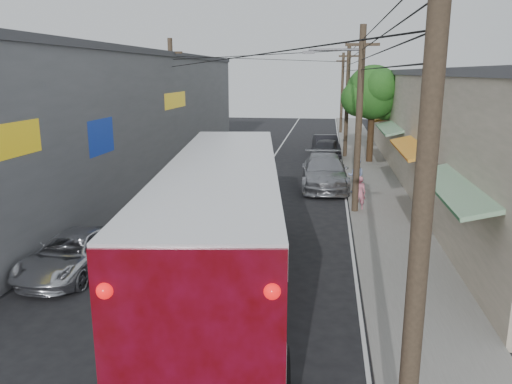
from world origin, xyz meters
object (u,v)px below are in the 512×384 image
parked_car_far (326,146)px  jeepney (73,254)px  coach_bus (224,226)px  parked_car_mid (326,151)px  parked_suv (324,172)px  pedestrian_near (360,193)px  pedestrian_far (356,176)px

parked_car_far → jeepney: bearing=-114.9°
coach_bus → parked_car_mid: bearing=75.5°
parked_suv → pedestrian_near: parked_suv is taller
jeepney → parked_car_far: size_ratio=0.93×
coach_bus → jeepney: (-4.99, 0.83, -1.36)m
parked_car_far → pedestrian_far: bearing=-89.1°
coach_bus → pedestrian_near: coach_bus is taller
jeepney → pedestrian_near: (9.20, 8.40, 0.25)m
pedestrian_near → coach_bus: bearing=70.6°
parked_car_mid → parked_suv: bearing=-84.7°
coach_bus → pedestrian_far: bearing=63.6°
coach_bus → pedestrian_far: (4.21, 12.44, -1.00)m
coach_bus → pedestrian_far: 13.17m
pedestrian_near → jeepney: bearing=47.5°
pedestrian_near → pedestrian_far: bearing=-84.9°
jeepney → pedestrian_far: bearing=53.3°
coach_bus → parked_suv: coach_bus is taller
parked_suv → parked_car_mid: size_ratio=1.29×
jeepney → coach_bus: bearing=-7.7°
coach_bus → parked_car_far: 24.30m
coach_bus → pedestrian_far: coach_bus is taller
parked_suv → parked_car_far: size_ratio=1.26×
parked_suv → parked_car_mid: 8.00m
pedestrian_near → parked_car_far: bearing=-78.8°
parked_suv → parked_car_far: parked_suv is taller
jeepney → pedestrian_near: pedestrian_near is taller
jeepney → pedestrian_near: size_ratio=2.97×
parked_suv → parked_car_far: bearing=87.0°
parked_car_mid → pedestrian_near: size_ratio=3.11×
jeepney → pedestrian_far: size_ratio=2.60×
parked_suv → pedestrian_far: size_ratio=3.50×
parked_car_far → pedestrian_near: 14.98m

